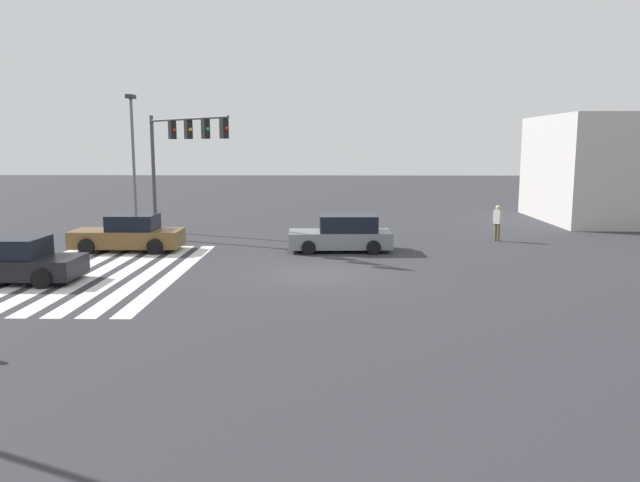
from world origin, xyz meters
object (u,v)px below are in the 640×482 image
at_px(traffic_signal_mast, 179,146).
at_px(car_0, 129,234).
at_px(car_2, 343,234).
at_px(street_light_pole_b, 133,149).
at_px(car_4, 13,261).
at_px(pedestrian, 497,221).

bearing_deg(traffic_signal_mast, car_0, -91.49).
height_order(car_2, street_light_pole_b, street_light_pole_b).
distance_m(car_0, street_light_pole_b, 7.78).
relative_size(traffic_signal_mast, car_4, 1.38).
distance_m(traffic_signal_mast, car_0, 4.67).
bearing_deg(traffic_signal_mast, pedestrian, 49.93).
relative_size(car_2, pedestrian, 2.61).
height_order(traffic_signal_mast, car_0, traffic_signal_mast).
relative_size(traffic_signal_mast, car_2, 1.32).
distance_m(car_2, pedestrian, 8.06).
xyz_separation_m(traffic_signal_mast, street_light_pole_b, (-4.81, -3.68, -0.19)).
xyz_separation_m(car_2, street_light_pole_b, (-6.43, -11.14, 3.65)).
xyz_separation_m(traffic_signal_mast, car_4, (8.13, -3.83, -3.85)).
relative_size(traffic_signal_mast, street_light_pole_b, 0.83).
height_order(pedestrian, street_light_pole_b, street_light_pole_b).
bearing_deg(pedestrian, car_0, -32.68).
xyz_separation_m(car_0, car_2, (-0.20, 9.38, 0.02)).
bearing_deg(street_light_pole_b, car_2, 60.00).
height_order(car_0, car_4, car_0).
relative_size(car_2, car_4, 1.05).
relative_size(traffic_signal_mast, car_0, 1.27).
bearing_deg(traffic_signal_mast, street_light_pole_b, 172.43).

